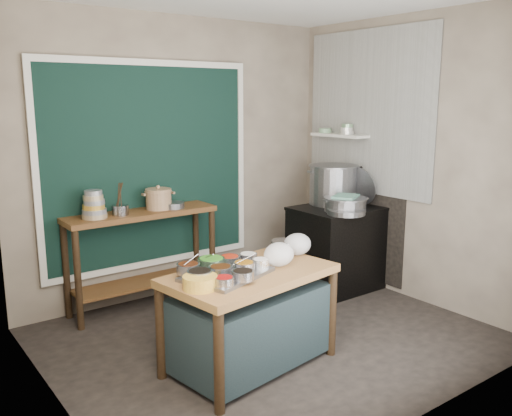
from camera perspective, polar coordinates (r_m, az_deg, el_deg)
floor at (r=4.75m, az=1.45°, el=-13.53°), size 3.50×3.00×0.02m
back_wall at (r=5.60m, az=-8.09°, el=5.24°), size 3.50×0.02×2.80m
left_wall at (r=3.55m, az=-21.37°, el=0.95°), size 0.02×3.00×2.80m
right_wall at (r=5.60m, az=15.89°, el=4.91°), size 0.02×3.00×2.80m
curtain_panel at (r=5.42m, az=-11.13°, el=4.39°), size 2.10×0.02×1.90m
curtain_frame at (r=5.41m, az=-11.08°, el=4.38°), size 2.22×0.03×2.02m
tile_panel at (r=5.90m, az=11.70°, el=9.81°), size 0.02×1.70×1.70m
soot_patch at (r=6.11m, az=10.59°, el=-0.98°), size 0.01×1.30×1.30m
wall_shelf at (r=6.04m, az=8.79°, el=7.58°), size 0.22×0.70×0.03m
prep_table at (r=4.14m, az=-0.64°, el=-11.61°), size 1.34×0.89×0.75m
back_counter at (r=5.34m, az=-11.81°, el=-5.34°), size 1.45×0.40×0.95m
stove_block at (r=5.84m, az=8.60°, el=-4.28°), size 0.90×0.68×0.85m
stove_top at (r=5.73m, az=8.73°, el=-0.05°), size 0.92×0.69×0.03m
condiment_tray at (r=3.91m, az=-3.11°, el=-6.98°), size 0.72×0.61×0.03m
condiment_bowls at (r=3.90m, az=-3.56°, el=-6.31°), size 0.68×0.53×0.08m
yellow_basin at (r=3.66m, az=-5.90°, el=-7.79°), size 0.29×0.29×0.09m
saucepan at (r=4.42m, az=2.95°, el=-4.18°), size 0.23×0.23×0.12m
plastic_bag_a at (r=4.11m, az=2.43°, el=-4.90°), size 0.31×0.29×0.18m
plastic_bag_b at (r=4.40m, az=4.36°, el=-3.83°), size 0.24×0.20×0.18m
bowl_stack at (r=5.02m, az=-16.66°, el=0.20°), size 0.22×0.22×0.25m
utensil_cup at (r=5.10m, az=-14.10°, el=-0.21°), size 0.19×0.19×0.09m
ceramic_crock at (r=5.29m, az=-10.22°, el=0.85°), size 0.32×0.32×0.18m
wide_bowl at (r=5.32m, az=-8.74°, el=0.29°), size 0.26×0.26×0.06m
stock_pot at (r=5.85m, az=8.11°, el=2.45°), size 0.71×0.71×0.42m
pot_lid at (r=5.83m, az=10.78°, el=2.27°), size 0.16×0.43×0.41m
steamer at (r=5.50m, az=9.38°, el=0.37°), size 0.57×0.57×0.14m
green_cloth at (r=5.49m, az=9.40°, el=1.22°), size 0.35×0.32×0.02m
shallow_pan at (r=5.39m, az=9.47°, el=-0.39°), size 0.41×0.41×0.05m
shelf_bowl_stack at (r=5.97m, az=9.54°, el=8.15°), size 0.14×0.14×0.11m
shelf_bowl_green at (r=6.20m, az=7.28°, el=8.09°), size 0.17×0.17×0.05m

